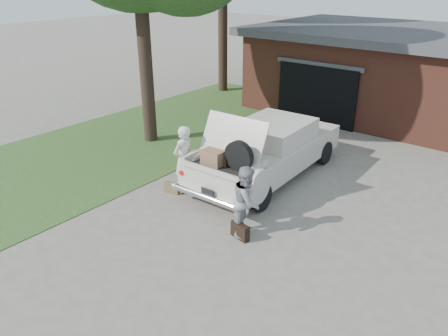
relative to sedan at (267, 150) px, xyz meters
The scene contains 8 objects.
ground 2.94m from the sedan, 84.63° to the right, with size 90.00×90.00×0.00m, color gray.
grass_strip 5.30m from the sedan, behind, with size 6.00×16.00×0.02m, color #2D4C1E.
house 8.79m from the sedan, 81.80° to the left, with size 12.80×7.80×3.30m.
sedan is the anchor object (origin of this frame).
woman_left 2.43m from the sedan, 118.24° to the right, with size 0.66×0.44×1.82m, color silver.
woman_right 3.06m from the sedan, 64.12° to the right, with size 0.79×0.61×1.62m, color gray.
suitcase_left 2.85m from the sedan, 118.46° to the right, with size 0.40×0.13×0.31m, color olive.
suitcase_right 3.37m from the sedan, 65.66° to the right, with size 0.47×0.15×0.36m, color black.
Camera 1 is at (5.94, -6.72, 5.36)m, focal length 35.00 mm.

